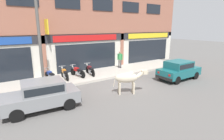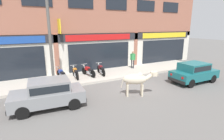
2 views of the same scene
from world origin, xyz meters
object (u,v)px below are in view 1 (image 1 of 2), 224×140
(motorcycle_2, at_px, (78,72))
(motorcycle_0, at_px, (50,76))
(motorcycle_1, at_px, (65,74))
(motorcycle_3, at_px, (90,70))
(cow, at_px, (128,78))
(car_0, at_px, (179,69))
(car_1, at_px, (42,94))
(utility_pole, at_px, (40,41))
(pedestrian, at_px, (120,58))

(motorcycle_2, bearing_deg, motorcycle_0, 178.67)
(motorcycle_1, bearing_deg, motorcycle_2, 0.21)
(motorcycle_3, bearing_deg, cow, -87.68)
(car_0, bearing_deg, car_1, 176.47)
(car_0, relative_size, motorcycle_3, 2.00)
(car_1, relative_size, motorcycle_3, 2.05)
(car_1, bearing_deg, motorcycle_0, 70.14)
(motorcycle_0, bearing_deg, car_0, -28.56)
(motorcycle_1, height_order, motorcycle_2, same)
(cow, bearing_deg, car_0, 1.68)
(motorcycle_2, height_order, utility_pole, utility_pole)
(car_1, relative_size, motorcycle_2, 2.08)
(cow, relative_size, car_0, 0.54)
(car_0, height_order, motorcycle_0, car_0)
(car_0, distance_m, motorcycle_3, 7.02)
(car_0, relative_size, motorcycle_2, 2.03)
(motorcycle_3, height_order, pedestrian, pedestrian)
(motorcycle_2, bearing_deg, motorcycle_3, -2.75)
(car_1, xyz_separation_m, utility_pole, (0.68, 2.70, 2.37))
(cow, distance_m, car_0, 5.17)
(motorcycle_0, xyz_separation_m, motorcycle_2, (2.09, -0.05, 0.00))
(pedestrian, bearing_deg, motorcycle_3, -170.62)
(car_0, bearing_deg, motorcycle_0, 151.44)
(cow, height_order, motorcycle_2, cow)
(cow, distance_m, motorcycle_0, 5.86)
(cow, relative_size, motorcycle_2, 1.10)
(pedestrian, bearing_deg, utility_pole, -166.38)
(car_1, bearing_deg, pedestrian, 29.07)
(car_1, height_order, utility_pole, utility_pole)
(motorcycle_2, distance_m, utility_pole, 4.09)
(car_1, bearing_deg, utility_pole, 75.78)
(car_0, distance_m, motorcycle_0, 9.70)
(motorcycle_0, relative_size, motorcycle_3, 1.00)
(motorcycle_0, bearing_deg, motorcycle_1, -2.88)
(motorcycle_1, bearing_deg, utility_pole, -145.01)
(pedestrian, distance_m, utility_pole, 7.88)
(car_0, xyz_separation_m, motorcycle_3, (-5.36, 4.54, -0.26))
(motorcycle_0, bearing_deg, utility_pole, -120.19)
(motorcycle_1, relative_size, motorcycle_2, 1.02)
(car_0, xyz_separation_m, car_1, (-9.97, 0.61, 0.00))
(motorcycle_2, height_order, motorcycle_3, same)
(motorcycle_0, height_order, pedestrian, pedestrian)
(motorcycle_0, distance_m, motorcycle_3, 3.16)
(cow, height_order, motorcycle_3, cow)
(motorcycle_1, distance_m, pedestrian, 5.65)
(motorcycle_0, bearing_deg, pedestrian, 4.08)
(car_1, relative_size, motorcycle_1, 2.04)
(motorcycle_0, relative_size, utility_pole, 0.30)
(car_1, distance_m, motorcycle_2, 5.33)
(motorcycle_2, bearing_deg, cow, -75.11)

